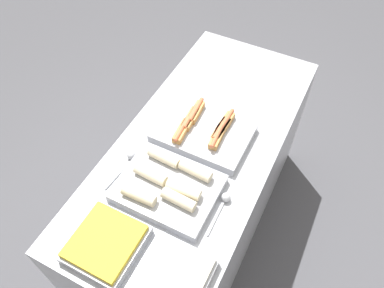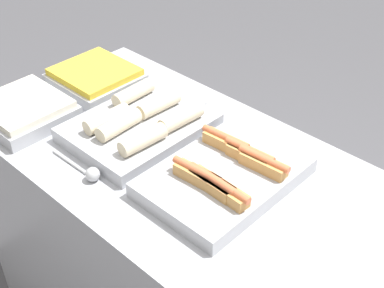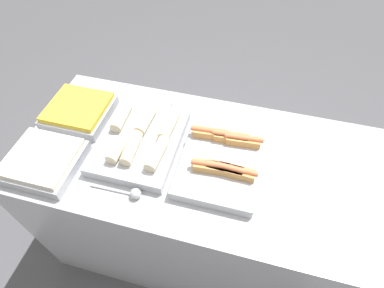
{
  "view_description": "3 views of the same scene",
  "coord_description": "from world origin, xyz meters",
  "px_view_note": "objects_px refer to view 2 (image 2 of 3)",
  "views": [
    {
      "loc": [
        -1.09,
        -0.5,
        2.42
      ],
      "look_at": [
        -0.09,
        0.0,
        1.01
      ],
      "focal_mm": 35.0,
      "sensor_mm": 36.0,
      "label": 1
    },
    {
      "loc": [
        0.79,
        -0.93,
        1.96
      ],
      "look_at": [
        -0.09,
        0.0,
        1.01
      ],
      "focal_mm": 50.0,
      "sensor_mm": 36.0,
      "label": 2
    },
    {
      "loc": [
        0.11,
        -0.77,
        1.99
      ],
      "look_at": [
        -0.09,
        0.0,
        1.01
      ],
      "focal_mm": 28.0,
      "sensor_mm": 36.0,
      "label": 3
    }
  ],
  "objects_px": {
    "tray_hotdogs": "(225,175)",
    "tray_side_back": "(96,78)",
    "serving_spoon_far": "(205,106)",
    "serving_spoon_near": "(89,172)",
    "tray_wraps": "(140,125)",
    "tray_side_front": "(24,110)"
  },
  "relations": [
    {
      "from": "tray_wraps",
      "to": "serving_spoon_far",
      "type": "relative_size",
      "value": 1.91
    },
    {
      "from": "tray_wraps",
      "to": "serving_spoon_far",
      "type": "distance_m",
      "value": 0.26
    },
    {
      "from": "tray_wraps",
      "to": "serving_spoon_near",
      "type": "distance_m",
      "value": 0.26
    },
    {
      "from": "tray_hotdogs",
      "to": "tray_wraps",
      "type": "xyz_separation_m",
      "value": [
        -0.37,
        0.0,
        0.0
      ]
    },
    {
      "from": "tray_side_back",
      "to": "serving_spoon_far",
      "type": "xyz_separation_m",
      "value": [
        0.42,
        0.16,
        -0.02
      ]
    },
    {
      "from": "tray_wraps",
      "to": "tray_side_front",
      "type": "bearing_deg",
      "value": -148.97
    },
    {
      "from": "tray_hotdogs",
      "to": "tray_side_back",
      "type": "bearing_deg",
      "value": 172.46
    },
    {
      "from": "tray_hotdogs",
      "to": "tray_wraps",
      "type": "distance_m",
      "value": 0.37
    },
    {
      "from": "tray_side_back",
      "to": "serving_spoon_far",
      "type": "height_order",
      "value": "tray_side_back"
    },
    {
      "from": "tray_wraps",
      "to": "serving_spoon_far",
      "type": "bearing_deg",
      "value": 76.48
    },
    {
      "from": "tray_hotdogs",
      "to": "tray_wraps",
      "type": "bearing_deg",
      "value": 179.97
    },
    {
      "from": "serving_spoon_far",
      "to": "serving_spoon_near",
      "type": "bearing_deg",
      "value": -90.49
    },
    {
      "from": "tray_hotdogs",
      "to": "serving_spoon_near",
      "type": "distance_m",
      "value": 0.41
    },
    {
      "from": "serving_spoon_near",
      "to": "tray_hotdogs",
      "type": "bearing_deg",
      "value": 38.96
    },
    {
      "from": "tray_side_front",
      "to": "tray_side_back",
      "type": "height_order",
      "value": "same"
    },
    {
      "from": "tray_side_back",
      "to": "tray_hotdogs",
      "type": "bearing_deg",
      "value": -7.54
    },
    {
      "from": "tray_hotdogs",
      "to": "tray_side_front",
      "type": "height_order",
      "value": "tray_hotdogs"
    },
    {
      "from": "tray_side_back",
      "to": "serving_spoon_near",
      "type": "bearing_deg",
      "value": -40.46
    },
    {
      "from": "tray_hotdogs",
      "to": "tray_side_back",
      "type": "height_order",
      "value": "tray_hotdogs"
    },
    {
      "from": "serving_spoon_far",
      "to": "tray_hotdogs",
      "type": "bearing_deg",
      "value": -39.36
    },
    {
      "from": "tray_hotdogs",
      "to": "tray_side_back",
      "type": "relative_size",
      "value": 1.61
    },
    {
      "from": "tray_side_front",
      "to": "serving_spoon_near",
      "type": "distance_m",
      "value": 0.41
    }
  ]
}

